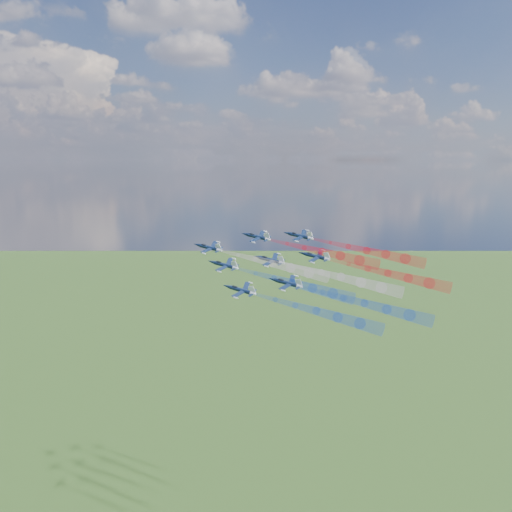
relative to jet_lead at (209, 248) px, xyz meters
name	(u,v)px	position (x,y,z in m)	size (l,w,h in m)	color
jet_lead	(209,248)	(0.00, 0.00, 0.00)	(8.33, 10.41, 2.78)	black
trail_lead	(272,263)	(15.59, -14.68, -3.07)	(3.47, 34.07, 3.47)	white
jet_inner_left	(224,265)	(2.03, -11.82, -3.31)	(8.33, 10.41, 2.78)	black
trail_inner_left	(293,283)	(17.62, -26.50, -6.38)	(3.47, 34.07, 3.47)	blue
jet_inner_right	(257,237)	(15.11, -0.43, 2.79)	(8.33, 10.41, 2.78)	black
trail_inner_right	(322,252)	(30.70, -15.10, -0.28)	(3.47, 34.07, 3.47)	red
jet_outer_left	(241,290)	(3.59, -24.55, -7.83)	(8.33, 10.41, 2.78)	black
trail_outer_left	(316,311)	(19.18, -39.22, -10.90)	(3.47, 34.07, 3.47)	blue
jet_center_third	(270,260)	(15.40, -13.07, -2.30)	(8.33, 10.41, 2.78)	black
trail_center_third	(341,277)	(30.99, -27.75, -5.37)	(3.47, 34.07, 3.47)	white
jet_outer_right	(299,236)	(27.90, -3.56, 3.02)	(8.33, 10.41, 2.78)	black
trail_outer_right	(367,251)	(43.49, -18.24, -0.05)	(3.47, 34.07, 3.47)	red
jet_rear_left	(287,283)	(15.99, -26.21, -6.32)	(8.33, 10.41, 2.78)	black
trail_rear_left	(365,303)	(31.58, -40.89, -9.39)	(3.47, 34.07, 3.47)	blue
jet_rear_right	(315,256)	(28.79, -14.66, -1.61)	(8.33, 10.41, 2.78)	black
trail_rear_right	(388,273)	(44.38, -29.34, -4.67)	(3.47, 34.07, 3.47)	red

